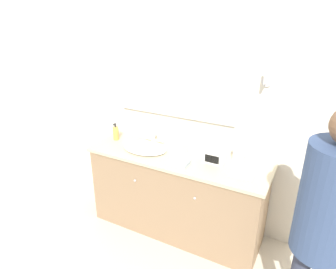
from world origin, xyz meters
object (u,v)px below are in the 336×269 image
Objects in this scene: sink_basin at (145,147)px; person at (330,214)px; soap_bottle at (116,133)px; appliance_box at (214,156)px; picture_frame at (238,154)px.

sink_basin is 0.27× the size of person.
person is (2.05, -0.67, 0.14)m from soap_bottle.
person reaches higher than soap_bottle.
person is (0.94, -0.69, 0.16)m from appliance_box.
picture_frame is 1.11m from person.
sink_basin is 2.48× the size of appliance_box.
person is at bearing -36.10° from appliance_box.
soap_bottle is at bearing -174.21° from picture_frame.
sink_basin is 2.47× the size of soap_bottle.
person is (0.75, -0.81, 0.14)m from picture_frame.
person is at bearing -18.19° from soap_bottle.
soap_bottle reaches higher than appliance_box.
soap_bottle is at bearing -179.38° from appliance_box.
sink_basin is at bearing -8.07° from soap_bottle.
appliance_box is at bearing 143.90° from person.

